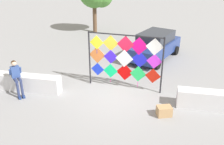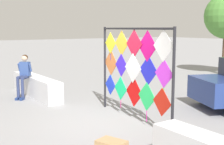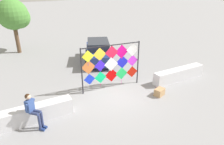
# 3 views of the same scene
# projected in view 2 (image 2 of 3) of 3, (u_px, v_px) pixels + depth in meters

# --- Properties ---
(ground) EXTENTS (120.00, 120.00, 0.00)m
(ground) POSITION_uv_depth(u_px,v_px,m) (106.00, 123.00, 8.48)
(ground) COLOR gray
(plaza_ledge_left) EXTENTS (3.62, 0.57, 0.75)m
(plaza_ledge_left) POSITION_uv_depth(u_px,v_px,m) (36.00, 86.00, 11.83)
(plaza_ledge_left) COLOR silver
(plaza_ledge_left) RESTS_ON ground
(kite_display_rack) EXTENTS (3.44, 0.40, 2.61)m
(kite_display_rack) POSITION_uv_depth(u_px,v_px,m) (134.00, 65.00, 8.51)
(kite_display_rack) COLOR #232328
(kite_display_rack) RESTS_ON ground
(seated_vendor) EXTENTS (0.75, 0.75, 1.60)m
(seated_vendor) POSITION_uv_depth(u_px,v_px,m) (24.00, 72.00, 11.41)
(seated_vendor) COLOR navy
(seated_vendor) RESTS_ON ground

